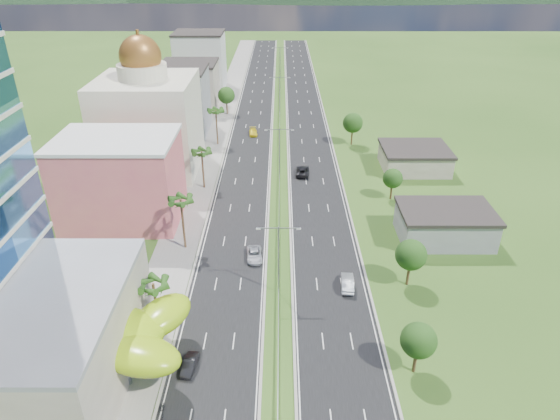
{
  "coord_description": "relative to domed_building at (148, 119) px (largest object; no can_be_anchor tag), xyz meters",
  "views": [
    {
      "loc": [
        0.29,
        -47.88,
        44.72
      ],
      "look_at": [
        0.18,
        22.21,
        7.0
      ],
      "focal_mm": 32.0,
      "sensor_mm": 36.0,
      "label": 1
    }
  ],
  "objects": [
    {
      "name": "leafy_tree_rc",
      "position": [
        50.0,
        -15.0,
        -6.98
      ],
      "size": [
        3.85,
        3.85,
        6.33
      ],
      "color": "#47301C",
      "rests_on": "ground"
    },
    {
      "name": "palm_tree_b",
      "position": [
        12.5,
        -53.0,
        -4.29
      ],
      "size": [
        3.6,
        3.6,
        8.1
      ],
      "color": "#47301C",
      "rests_on": "ground"
    },
    {
      "name": "ground",
      "position": [
        28.0,
        -55.0,
        -11.35
      ],
      "size": [
        500.0,
        500.0,
        0.0
      ],
      "primitive_type": "plane",
      "color": "#2D5119",
      "rests_on": "ground"
    },
    {
      "name": "domed_building",
      "position": [
        0.0,
        0.0,
        0.0
      ],
      "size": [
        20.0,
        20.0,
        28.7
      ],
      "color": "beige",
      "rests_on": "ground"
    },
    {
      "name": "leafy_tree_lfar",
      "position": [
        12.5,
        40.0,
        -5.78
      ],
      "size": [
        4.9,
        4.9,
        8.05
      ],
      "color": "#47301C",
      "rests_on": "ground"
    },
    {
      "name": "leafy_tree_rd",
      "position": [
        46.0,
        15.0,
        -5.78
      ],
      "size": [
        4.9,
        4.9,
        8.05
      ],
      "color": "#47301C",
      "rests_on": "ground"
    },
    {
      "name": "road_left",
      "position": [
        20.5,
        35.0,
        -11.33
      ],
      "size": [
        11.0,
        260.0,
        0.04
      ],
      "primitive_type": "cube",
      "color": "black",
      "rests_on": "ground"
    },
    {
      "name": "lime_canopy",
      "position": [
        8.0,
        -59.0,
        -6.36
      ],
      "size": [
        18.0,
        15.0,
        7.4
      ],
      "color": "#90BB12",
      "rests_on": "ground"
    },
    {
      "name": "leafy_tree_rb",
      "position": [
        47.0,
        -43.0,
        -6.18
      ],
      "size": [
        4.55,
        4.55,
        7.47
      ],
      "color": "#47301C",
      "rests_on": "ground"
    },
    {
      "name": "car_silver_mid_left",
      "position": [
        24.09,
        -36.25,
        -10.61
      ],
      "size": [
        2.76,
        5.26,
        1.41
      ],
      "primitive_type": "imported",
      "rotation": [
        0.0,
        0.0,
        0.08
      ],
      "color": "#B2B4BA",
      "rests_on": "road_left"
    },
    {
      "name": "palm_tree_e",
      "position": [
        12.5,
        15.0,
        -3.05
      ],
      "size": [
        3.6,
        3.6,
        9.4
      ],
      "color": "#47301C",
      "rests_on": "ground"
    },
    {
      "name": "streetlight_median_c",
      "position": [
        28.0,
        -5.0,
        -4.61
      ],
      "size": [
        6.04,
        0.25,
        11.0
      ],
      "color": "gray",
      "rests_on": "ground"
    },
    {
      "name": "palm_tree_d",
      "position": [
        12.5,
        -10.0,
        -3.81
      ],
      "size": [
        3.6,
        3.6,
        8.6
      ],
      "color": "#47301C",
      "rests_on": "ground"
    },
    {
      "name": "shed_near",
      "position": [
        56.0,
        -30.0,
        -8.85
      ],
      "size": [
        15.0,
        10.0,
        5.0
      ],
      "primitive_type": "cube",
      "color": "gray",
      "rests_on": "ground"
    },
    {
      "name": "median_guardrail",
      "position": [
        28.0,
        16.99,
        -10.74
      ],
      "size": [
        0.1,
        216.06,
        0.76
      ],
      "color": "gray",
      "rests_on": "ground"
    },
    {
      "name": "sidewalk_left",
      "position": [
        11.0,
        35.0,
        -11.29
      ],
      "size": [
        7.0,
        260.0,
        0.12
      ],
      "primitive_type": "cube",
      "color": "gray",
      "rests_on": "ground"
    },
    {
      "name": "car_dark_left",
      "position": [
        17.53,
        -59.67,
        -10.66
      ],
      "size": [
        1.82,
        4.1,
        1.31
      ],
      "primitive_type": "imported",
      "rotation": [
        0.0,
        0.0,
        -0.11
      ],
      "color": "black",
      "rests_on": "road_left"
    },
    {
      "name": "car_dark_far_right",
      "position": [
        33.02,
        -3.44,
        -10.49
      ],
      "size": [
        3.15,
        6.1,
        1.64
      ],
      "primitive_type": "imported",
      "rotation": [
        0.0,
        0.0,
        3.07
      ],
      "color": "black",
      "rests_on": "road_right"
    },
    {
      "name": "car_silver_right",
      "position": [
        38.08,
        -43.75,
        -10.49
      ],
      "size": [
        2.18,
        5.16,
        1.66
      ],
      "primitive_type": "imported",
      "rotation": [
        0.0,
        0.0,
        3.06
      ],
      "color": "#B6BABE",
      "rests_on": "road_right"
    },
    {
      "name": "shed_far",
      "position": [
        58.0,
        -0.0,
        -9.15
      ],
      "size": [
        14.0,
        12.0,
        4.4
      ],
      "primitive_type": "cube",
      "color": "gray",
      "rests_on": "ground"
    },
    {
      "name": "car_yellow_far_left",
      "position": [
        21.04,
        22.0,
        -10.59
      ],
      "size": [
        2.46,
        5.14,
        1.44
      ],
      "primitive_type": "imported",
      "rotation": [
        0.0,
        0.0,
        0.09
      ],
      "color": "yellow",
      "rests_on": "road_left"
    },
    {
      "name": "midrise_white",
      "position": [
        1.0,
        70.0,
        -2.35
      ],
      "size": [
        16.0,
        15.0,
        18.0
      ],
      "primitive_type": "cube",
      "color": "silver",
      "rests_on": "ground"
    },
    {
      "name": "road_right",
      "position": [
        35.5,
        35.0,
        -11.33
      ],
      "size": [
        11.0,
        260.0,
        0.04
      ],
      "primitive_type": "cube",
      "color": "black",
      "rests_on": "ground"
    },
    {
      "name": "streetlight_median_b",
      "position": [
        28.0,
        -45.0,
        -4.61
      ],
      "size": [
        6.04,
        0.25,
        11.0
      ],
      "color": "gray",
      "rests_on": "ground"
    },
    {
      "name": "midrise_beige",
      "position": [
        1.0,
        47.0,
        -4.85
      ],
      "size": [
        16.0,
        15.0,
        13.0
      ],
      "primitive_type": "cube",
      "color": "gray",
      "rests_on": "ground"
    },
    {
      "name": "leafy_tree_ra",
      "position": [
        44.0,
        -60.0,
        -6.58
      ],
      "size": [
        4.2,
        4.2,
        6.9
      ],
      "color": "#47301C",
      "rests_on": "ground"
    },
    {
      "name": "midrise_grey",
      "position": [
        1.0,
        25.0,
        -3.35
      ],
      "size": [
        16.0,
        15.0,
        16.0
      ],
      "primitive_type": "cube",
      "color": "gray",
      "rests_on": "ground"
    },
    {
      "name": "pink_shophouse",
      "position": [
        0.0,
        -23.0,
        -3.85
      ],
      "size": [
        20.0,
        15.0,
        15.0
      ],
      "primitive_type": "cube",
      "color": "#D55769",
      "rests_on": "ground"
    },
    {
      "name": "palm_tree_c",
      "position": [
        12.5,
        -33.0,
        -2.85
      ],
      "size": [
        3.6,
        3.6,
        9.6
      ],
      "color": "#47301C",
      "rests_on": "ground"
    },
    {
      "name": "streetlight_median_e",
      "position": [
        28.0,
        85.0,
        -4.61
      ],
      "size": [
        6.04,
        0.25,
        11.0
      ],
      "color": "gray",
      "rests_on": "ground"
    },
    {
      "name": "motorcycle",
      "position": [
        15.7,
        -66.05,
        -10.67
      ],
      "size": [
        0.82,
        2.07,
        1.29
      ],
      "primitive_type": "imported",
      "rotation": [
        0.0,
        0.0,
        0.1
      ],
      "color": "black",
      "rests_on": "road_left"
    },
    {
      "name": "streetlight_median_d",
      "position": [
        28.0,
        40.0,
        -4.61
      ],
      "size": [
        6.04,
        0.25,
        11.0
      ],
      "color": "gray",
      "rests_on": "ground"
    }
  ]
}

